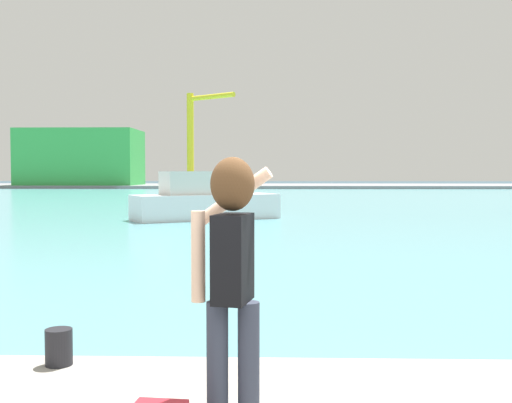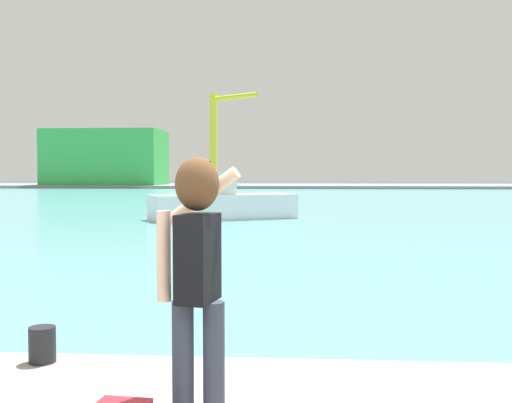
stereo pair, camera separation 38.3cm
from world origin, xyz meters
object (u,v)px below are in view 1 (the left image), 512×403
(person_photographer, at_px, (231,263))
(warehouse_left, at_px, (81,157))
(harbor_bollard, at_px, (59,347))
(port_crane, at_px, (195,130))
(boat_moored, at_px, (203,202))

(person_photographer, relative_size, warehouse_left, 0.10)
(harbor_bollard, xyz_separation_m, port_crane, (-9.58, 83.69, 7.63))
(harbor_bollard, bearing_deg, warehouse_left, 107.32)
(person_photographer, xyz_separation_m, boat_moored, (-3.19, 25.69, -0.85))
(person_photographer, bearing_deg, harbor_bollard, 62.61)
(boat_moored, height_order, port_crane, port_crane)
(port_crane, bearing_deg, warehouse_left, 169.19)
(warehouse_left, bearing_deg, harbor_bollard, -72.68)
(warehouse_left, bearing_deg, boat_moored, -67.83)
(person_photographer, height_order, warehouse_left, warehouse_left)
(person_photographer, xyz_separation_m, port_crane, (-11.15, 84.95, 6.72))
(boat_moored, bearing_deg, port_crane, 69.09)
(harbor_bollard, bearing_deg, port_crane, 96.53)
(warehouse_left, bearing_deg, port_crane, -10.81)
(harbor_bollard, xyz_separation_m, boat_moored, (-1.62, 24.42, 0.06))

